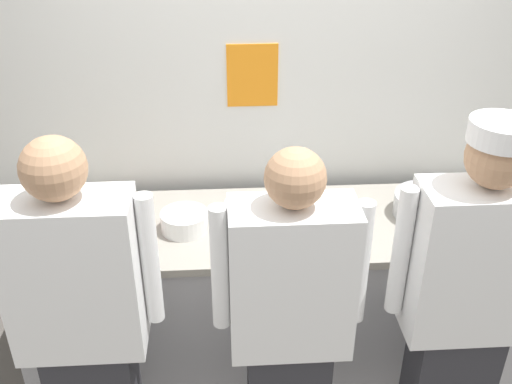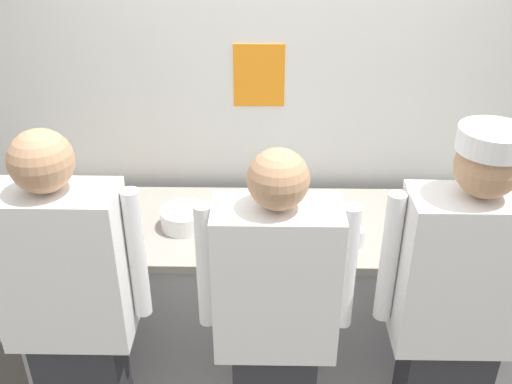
{
  "view_description": "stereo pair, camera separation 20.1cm",
  "coord_description": "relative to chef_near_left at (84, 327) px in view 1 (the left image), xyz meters",
  "views": [
    {
      "loc": [
        -0.29,
        -2.09,
        2.51
      ],
      "look_at": [
        -0.13,
        0.4,
        1.1
      ],
      "focal_mm": 40.87,
      "sensor_mm": 36.0,
      "label": 1
    },
    {
      "loc": [
        -0.09,
        -2.09,
        2.51
      ],
      "look_at": [
        -0.13,
        0.4,
        1.1
      ],
      "focal_mm": 40.87,
      "sensor_mm": 36.0,
      "label": 2
    }
  ],
  "objects": [
    {
      "name": "prep_counter",
      "position": [
        0.86,
        0.71,
        -0.45
      ],
      "size": [
        2.69,
        0.74,
        0.93
      ],
      "color": "#B2B2B7",
      "rests_on": "ground"
    },
    {
      "name": "plate_stack_front",
      "position": [
        0.77,
        0.77,
        0.05
      ],
      "size": [
        0.19,
        0.19,
        0.07
      ],
      "color": "white",
      "rests_on": "prep_counter"
    },
    {
      "name": "chef_far_right",
      "position": [
        1.52,
        -0.0,
        0.02
      ],
      "size": [
        0.63,
        0.24,
        1.76
      ],
      "color": "#2D2D33",
      "rests_on": "ground"
    },
    {
      "name": "chef_center",
      "position": [
        0.81,
        -0.02,
        -0.03
      ],
      "size": [
        0.61,
        0.24,
        1.68
      ],
      "color": "#2D2D33",
      "rests_on": "ground"
    },
    {
      "name": "chef_near_left",
      "position": [
        0.0,
        0.0,
        0.0
      ],
      "size": [
        0.63,
        0.24,
        1.74
      ],
      "color": "#2D2D33",
      "rests_on": "ground"
    },
    {
      "name": "ramekin_yellow_sauce",
      "position": [
        1.94,
        0.74,
        0.03
      ],
      "size": [
        0.11,
        0.11,
        0.04
      ],
      "color": "white",
      "rests_on": "prep_counter"
    },
    {
      "name": "plate_stack_rear",
      "position": [
        0.37,
        0.67,
        0.06
      ],
      "size": [
        0.23,
        0.23,
        0.1
      ],
      "color": "white",
      "rests_on": "prep_counter"
    },
    {
      "name": "ramekin_red_sauce",
      "position": [
        -0.12,
        0.62,
        0.03
      ],
      "size": [
        0.1,
        0.1,
        0.04
      ],
      "color": "white",
      "rests_on": "prep_counter"
    },
    {
      "name": "squeeze_bottle_primary",
      "position": [
        -0.14,
        0.79,
        0.1
      ],
      "size": [
        0.06,
        0.06,
        0.18
      ],
      "color": "#E5E066",
      "rests_on": "prep_counter"
    },
    {
      "name": "deli_cup",
      "position": [
        1.2,
        0.53,
        0.05
      ],
      "size": [
        0.09,
        0.09,
        0.09
      ],
      "primitive_type": "cylinder",
      "color": "white",
      "rests_on": "prep_counter"
    },
    {
      "name": "sheet_tray",
      "position": [
        0.79,
        0.72,
        0.02
      ],
      "size": [
        0.57,
        0.41,
        0.02
      ],
      "primitive_type": "cube",
      "rotation": [
        0.0,
        0.0,
        -0.24
      ],
      "color": "#B7BABF",
      "rests_on": "prep_counter"
    },
    {
      "name": "wall_back",
      "position": [
        0.86,
        1.21,
        0.49
      ],
      "size": [
        4.22,
        0.11,
        2.81
      ],
      "color": "silver",
      "rests_on": "ground"
    },
    {
      "name": "mixing_bowl_steel",
      "position": [
        1.61,
        0.73,
        0.07
      ],
      "size": [
        0.35,
        0.35,
        0.11
      ],
      "primitive_type": "cylinder",
      "color": "#B7BABF",
      "rests_on": "prep_counter"
    },
    {
      "name": "squeeze_bottle_secondary",
      "position": [
        0.07,
        0.71,
        0.11
      ],
      "size": [
        0.06,
        0.06,
        0.21
      ],
      "color": "red",
      "rests_on": "prep_counter"
    }
  ]
}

